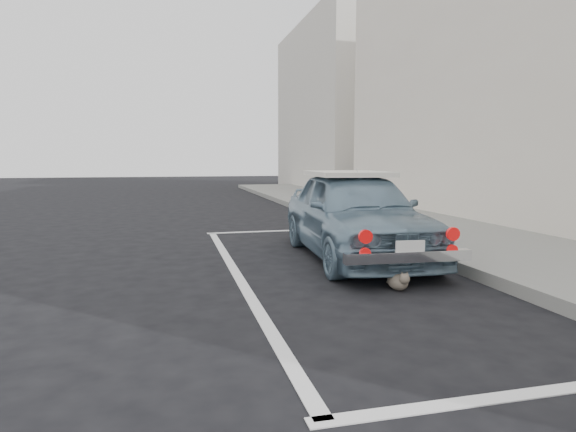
{
  "coord_description": "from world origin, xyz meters",
  "views": [
    {
      "loc": [
        -1.69,
        -2.86,
        1.43
      ],
      "look_at": [
        -0.3,
        2.77,
        0.75
      ],
      "focal_mm": 30.0,
      "sensor_mm": 36.0,
      "label": 1
    }
  ],
  "objects": [
    {
      "name": "sidewalk",
      "position": [
        3.2,
        2.0,
        0.07
      ],
      "size": [
        2.8,
        40.0,
        0.15
      ],
      "primitive_type": "cube",
      "color": "slate",
      "rests_on": "ground"
    },
    {
      "name": "ground",
      "position": [
        0.0,
        0.0,
        0.0
      ],
      "size": [
        80.0,
        80.0,
        0.0
      ],
      "primitive_type": "plane",
      "color": "black",
      "rests_on": "ground"
    },
    {
      "name": "pline_front",
      "position": [
        0.5,
        6.5,
        0.0
      ],
      "size": [
        3.0,
        0.12,
        0.01
      ],
      "primitive_type": "cube",
      "color": "silver",
      "rests_on": "ground"
    },
    {
      "name": "pline_side",
      "position": [
        -0.9,
        3.0,
        0.0
      ],
      "size": [
        0.12,
        7.0,
        0.01
      ],
      "primitive_type": "cube",
      "color": "silver",
      "rests_on": "ground"
    },
    {
      "name": "pline_rear",
      "position": [
        0.5,
        -0.5,
        0.0
      ],
      "size": [
        3.0,
        0.12,
        0.01
      ],
      "primitive_type": "cube",
      "color": "silver",
      "rests_on": "ground"
    },
    {
      "name": "building_far",
      "position": [
        6.35,
        20.0,
        4.0
      ],
      "size": [
        3.5,
        10.0,
        8.0
      ],
      "primitive_type": "cube",
      "color": "beige",
      "rests_on": "ground"
    },
    {
      "name": "cat",
      "position": [
        0.73,
        1.86,
        0.11
      ],
      "size": [
        0.22,
        0.44,
        0.24
      ],
      "rotation": [
        0.0,
        0.0,
        0.07
      ],
      "color": "#6B6051",
      "rests_on": "ground"
    },
    {
      "name": "retro_coupe",
      "position": [
        0.93,
        3.66,
        0.65
      ],
      "size": [
        1.75,
        3.88,
        1.29
      ],
      "rotation": [
        0.0,
        0.0,
        -0.06
      ],
      "color": "#6C8A9D",
      "rests_on": "ground"
    }
  ]
}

